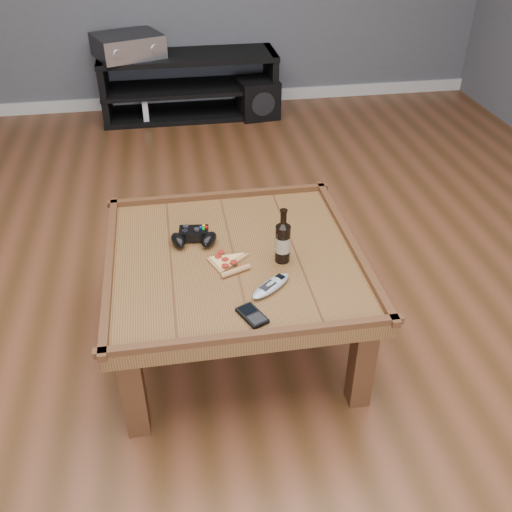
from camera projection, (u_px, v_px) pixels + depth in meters
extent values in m
plane|color=#4E2E16|center=(236.00, 339.00, 2.53)|extent=(6.00, 6.00, 0.00)
cube|color=silver|center=(189.00, 99.00, 4.92)|extent=(5.00, 0.02, 0.10)
cube|color=#583219|center=(234.00, 262.00, 2.29)|extent=(1.00, 1.00, 0.06)
cube|color=#3C1F10|center=(134.00, 392.00, 2.02)|extent=(0.08, 0.08, 0.39)
cube|color=#3C1F10|center=(362.00, 364.00, 2.13)|extent=(0.08, 0.08, 0.39)
cube|color=#3C1F10|center=(136.00, 258.00, 2.70)|extent=(0.08, 0.08, 0.39)
cube|color=#3C1F10|center=(308.00, 242.00, 2.81)|extent=(0.08, 0.08, 0.39)
cube|color=#3C1F10|center=(220.00, 195.00, 2.65)|extent=(1.03, 0.03, 0.03)
cube|color=#3C1F10|center=(253.00, 336.00, 1.87)|extent=(1.03, 0.03, 0.03)
cube|color=#3C1F10|center=(351.00, 242.00, 2.33)|extent=(0.03, 1.03, 0.03)
cube|color=#3C1F10|center=(109.00, 265.00, 2.20)|extent=(0.03, 1.03, 0.03)
cube|color=black|center=(187.00, 56.00, 4.48)|extent=(1.40, 0.45, 0.04)
cube|color=black|center=(190.00, 88.00, 4.62)|extent=(1.40, 0.45, 0.03)
cube|color=black|center=(191.00, 113.00, 4.74)|extent=(1.40, 0.45, 0.04)
cube|color=black|center=(105.00, 90.00, 4.52)|extent=(0.05, 0.44, 0.50)
cube|color=black|center=(271.00, 81.00, 4.70)|extent=(0.05, 0.44, 0.50)
cylinder|color=black|center=(283.00, 244.00, 2.20)|extent=(0.06, 0.06, 0.16)
cone|color=black|center=(283.00, 223.00, 2.15)|extent=(0.06, 0.06, 0.03)
cylinder|color=black|center=(284.00, 217.00, 2.13)|extent=(0.02, 0.02, 0.06)
cylinder|color=black|center=(284.00, 211.00, 2.11)|extent=(0.03, 0.03, 0.01)
cylinder|color=tan|center=(283.00, 244.00, 2.20)|extent=(0.06, 0.06, 0.06)
cube|color=black|center=(194.00, 233.00, 2.35)|extent=(0.13, 0.09, 0.04)
ellipsoid|color=black|center=(178.00, 240.00, 2.32)|extent=(0.08, 0.11, 0.05)
ellipsoid|color=black|center=(209.00, 239.00, 2.32)|extent=(0.10, 0.11, 0.05)
cylinder|color=black|center=(186.00, 227.00, 2.35)|extent=(0.02, 0.02, 0.01)
cylinder|color=black|center=(197.00, 230.00, 2.33)|extent=(0.02, 0.02, 0.01)
cylinder|color=yellow|center=(204.00, 226.00, 2.36)|extent=(0.01, 0.01, 0.01)
cylinder|color=red|center=(206.00, 227.00, 2.35)|extent=(0.01, 0.01, 0.01)
cylinder|color=#0C33CC|center=(201.00, 227.00, 2.35)|extent=(0.01, 0.01, 0.01)
cylinder|color=#0C9919|center=(204.00, 229.00, 2.34)|extent=(0.01, 0.01, 0.01)
cylinder|color=#B27B4D|center=(235.00, 271.00, 2.16)|extent=(0.12, 0.06, 0.02)
cylinder|color=maroon|center=(225.00, 266.00, 2.19)|extent=(0.03, 0.03, 0.00)
cylinder|color=maroon|center=(234.00, 262.00, 2.21)|extent=(0.03, 0.03, 0.00)
cylinder|color=maroon|center=(225.00, 259.00, 2.22)|extent=(0.03, 0.03, 0.00)
cylinder|color=maroon|center=(218.00, 257.00, 2.24)|extent=(0.03, 0.03, 0.00)
cylinder|color=maroon|center=(221.00, 252.00, 2.26)|extent=(0.03, 0.03, 0.00)
cube|color=black|center=(252.00, 315.00, 1.96)|extent=(0.11, 0.14, 0.01)
cube|color=black|center=(248.00, 309.00, 1.97)|extent=(0.06, 0.06, 0.00)
cube|color=black|center=(257.00, 318.00, 1.93)|extent=(0.07, 0.07, 0.00)
ellipsoid|color=#9CA1A9|center=(271.00, 286.00, 2.08)|extent=(0.19, 0.17, 0.03)
cube|color=black|center=(280.00, 277.00, 2.11)|extent=(0.04, 0.04, 0.00)
cube|color=black|center=(268.00, 285.00, 2.07)|extent=(0.07, 0.07, 0.00)
cube|color=black|center=(128.00, 45.00, 4.36)|extent=(0.59, 0.54, 0.17)
cube|color=silver|center=(137.00, 51.00, 4.22)|extent=(0.45, 0.18, 0.17)
cylinder|color=silver|center=(118.00, 54.00, 4.16)|extent=(0.06, 0.04, 0.06)
cylinder|color=silver|center=(156.00, 49.00, 4.28)|extent=(0.06, 0.04, 0.06)
cube|color=black|center=(258.00, 98.00, 4.65)|extent=(0.34, 0.34, 0.30)
cylinder|color=black|center=(263.00, 104.00, 4.53)|extent=(0.19, 0.03, 0.19)
cube|color=slate|center=(147.00, 122.00, 4.60)|extent=(0.10, 0.17, 0.02)
cube|color=white|center=(146.00, 109.00, 4.54)|extent=(0.04, 0.15, 0.20)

